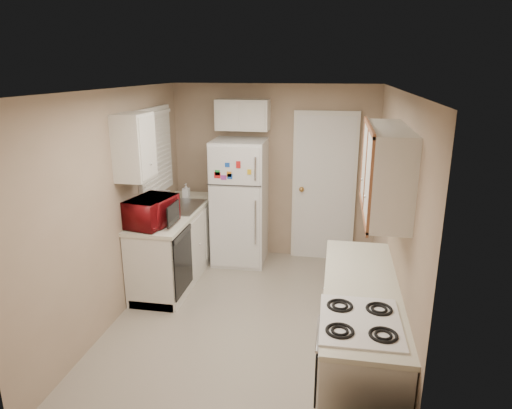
# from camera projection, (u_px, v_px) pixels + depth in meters

# --- Properties ---
(floor) EXTENTS (3.80, 3.80, 0.00)m
(floor) POSITION_uv_depth(u_px,v_px,m) (248.00, 320.00, 4.88)
(floor) COLOR #B4A99A
(floor) RESTS_ON ground
(ceiling) EXTENTS (3.80, 3.80, 0.00)m
(ceiling) POSITION_uv_depth(u_px,v_px,m) (246.00, 90.00, 4.19)
(ceiling) COLOR white
(ceiling) RESTS_ON floor
(wall_left) EXTENTS (3.80, 3.80, 0.00)m
(wall_left) POSITION_uv_depth(u_px,v_px,m) (116.00, 207.00, 4.77)
(wall_left) COLOR tan
(wall_left) RESTS_ON floor
(wall_right) EXTENTS (3.80, 3.80, 0.00)m
(wall_right) POSITION_uv_depth(u_px,v_px,m) (393.00, 222.00, 4.30)
(wall_right) COLOR tan
(wall_right) RESTS_ON floor
(wall_back) EXTENTS (2.80, 2.80, 0.00)m
(wall_back) POSITION_uv_depth(u_px,v_px,m) (274.00, 173.00, 6.33)
(wall_back) COLOR tan
(wall_back) RESTS_ON floor
(wall_front) EXTENTS (2.80, 2.80, 0.00)m
(wall_front) POSITION_uv_depth(u_px,v_px,m) (186.00, 309.00, 2.74)
(wall_front) COLOR tan
(wall_front) RESTS_ON floor
(left_counter) EXTENTS (0.60, 1.80, 0.90)m
(left_counter) POSITION_uv_depth(u_px,v_px,m) (176.00, 244.00, 5.78)
(left_counter) COLOR silver
(left_counter) RESTS_ON floor
(dishwasher) EXTENTS (0.03, 0.58, 0.72)m
(dishwasher) POSITION_uv_depth(u_px,v_px,m) (183.00, 262.00, 5.16)
(dishwasher) COLOR black
(dishwasher) RESTS_ON floor
(sink) EXTENTS (0.54, 0.74, 0.16)m
(sink) POSITION_uv_depth(u_px,v_px,m) (179.00, 210.00, 5.81)
(sink) COLOR gray
(sink) RESTS_ON left_counter
(microwave) EXTENTS (0.62, 0.42, 0.38)m
(microwave) POSITION_uv_depth(u_px,v_px,m) (152.00, 212.00, 5.08)
(microwave) COLOR maroon
(microwave) RESTS_ON left_counter
(soap_bottle) EXTENTS (0.09, 0.09, 0.19)m
(soap_bottle) POSITION_uv_depth(u_px,v_px,m) (186.00, 190.00, 6.18)
(soap_bottle) COLOR beige
(soap_bottle) RESTS_ON left_counter
(window_blinds) EXTENTS (0.10, 0.98, 1.08)m
(window_blinds) POSITION_uv_depth(u_px,v_px,m) (156.00, 152.00, 5.64)
(window_blinds) COLOR silver
(window_blinds) RESTS_ON wall_left
(upper_cabinet_left) EXTENTS (0.30, 0.45, 0.70)m
(upper_cabinet_left) POSITION_uv_depth(u_px,v_px,m) (134.00, 147.00, 4.78)
(upper_cabinet_left) COLOR silver
(upper_cabinet_left) RESTS_ON wall_left
(refrigerator) EXTENTS (0.71, 0.69, 1.69)m
(refrigerator) POSITION_uv_depth(u_px,v_px,m) (240.00, 202.00, 6.19)
(refrigerator) COLOR white
(refrigerator) RESTS_ON floor
(cabinet_over_fridge) EXTENTS (0.70, 0.30, 0.40)m
(cabinet_over_fridge) POSITION_uv_depth(u_px,v_px,m) (243.00, 115.00, 6.02)
(cabinet_over_fridge) COLOR silver
(cabinet_over_fridge) RESTS_ON wall_back
(interior_door) EXTENTS (0.86, 0.06, 2.08)m
(interior_door) POSITION_uv_depth(u_px,v_px,m) (324.00, 188.00, 6.22)
(interior_door) COLOR white
(interior_door) RESTS_ON floor
(right_counter) EXTENTS (0.60, 2.00, 0.90)m
(right_counter) POSITION_uv_depth(u_px,v_px,m) (358.00, 335.00, 3.81)
(right_counter) COLOR silver
(right_counter) RESTS_ON floor
(stove) EXTENTS (0.56, 0.69, 0.83)m
(stove) POSITION_uv_depth(u_px,v_px,m) (356.00, 381.00, 3.31)
(stove) COLOR white
(stove) RESTS_ON floor
(upper_cabinet_right) EXTENTS (0.30, 1.20, 0.70)m
(upper_cabinet_right) POSITION_uv_depth(u_px,v_px,m) (386.00, 170.00, 3.68)
(upper_cabinet_right) COLOR silver
(upper_cabinet_right) RESTS_ON wall_right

